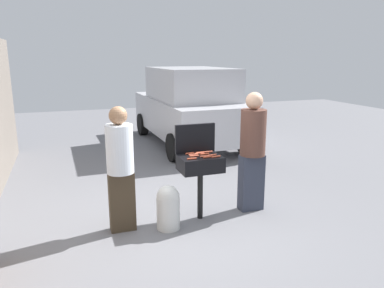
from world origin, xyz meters
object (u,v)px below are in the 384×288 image
at_px(hot_dog_7, 205,154).
at_px(hot_dog_2, 190,153).
at_px(hot_dog_4, 192,159).
at_px(person_right, 253,148).
at_px(hot_dog_5, 208,157).
at_px(hot_dog_9, 216,157).
at_px(hot_dog_0, 212,155).
at_px(hot_dog_10, 208,152).
at_px(propane_tank, 168,206).
at_px(person_left, 120,165).
at_px(hot_dog_11, 200,153).
at_px(hot_dog_1, 193,155).
at_px(bbq_grill, 200,166).
at_px(hot_dog_8, 194,156).
at_px(hot_dog_6, 205,156).
at_px(hot_dog_3, 200,153).
at_px(parked_minivan, 189,106).

bearing_deg(hot_dog_7, hot_dog_2, 149.95).
bearing_deg(hot_dog_4, person_right, 10.27).
relative_size(hot_dog_5, hot_dog_9, 1.00).
height_order(hot_dog_0, hot_dog_10, same).
height_order(propane_tank, person_left, person_left).
xyz_separation_m(hot_dog_10, hot_dog_11, (-0.13, 0.00, 0.00)).
xyz_separation_m(hot_dog_5, person_right, (0.79, 0.18, 0.03)).
height_order(hot_dog_1, person_left, person_left).
bearing_deg(hot_dog_4, hot_dog_7, 33.49).
bearing_deg(bbq_grill, hot_dog_11, 72.08).
bearing_deg(person_left, person_right, 7.88).
bearing_deg(hot_dog_1, hot_dog_9, -37.54).
height_order(hot_dog_8, person_right, person_right).
distance_m(hot_dog_6, hot_dog_7, 0.12).
xyz_separation_m(bbq_grill, hot_dog_6, (0.03, -0.08, 0.16)).
relative_size(hot_dog_2, propane_tank, 0.21).
distance_m(bbq_grill, hot_dog_3, 0.18).
relative_size(hot_dog_2, parked_minivan, 0.03).
xyz_separation_m(bbq_grill, parked_minivan, (1.38, 4.51, 0.23)).
bearing_deg(hot_dog_10, hot_dog_11, 179.60).
bearing_deg(hot_dog_7, hot_dog_4, -146.51).
bearing_deg(hot_dog_6, person_left, 175.84).
xyz_separation_m(hot_dog_1, hot_dog_11, (0.13, 0.07, 0.00)).
height_order(hot_dog_6, person_right, person_right).
distance_m(bbq_grill, hot_dog_7, 0.18).
bearing_deg(hot_dog_11, hot_dog_5, -85.94).
distance_m(hot_dog_0, hot_dog_8, 0.26).
xyz_separation_m(hot_dog_0, person_left, (-1.28, 0.06, -0.03)).
xyz_separation_m(hot_dog_2, hot_dog_6, (0.14, -0.22, 0.00)).
relative_size(hot_dog_9, hot_dog_11, 1.00).
bearing_deg(parked_minivan, person_right, 82.09).
distance_m(bbq_grill, parked_minivan, 4.72).
distance_m(hot_dog_2, parked_minivan, 4.62).
bearing_deg(hot_dog_5, hot_dog_7, 83.20).
distance_m(hot_dog_4, hot_dog_10, 0.44).
xyz_separation_m(hot_dog_2, hot_dog_11, (0.15, -0.01, 0.00)).
bearing_deg(hot_dog_11, hot_dog_8, -133.58).
bearing_deg(hot_dog_11, hot_dog_10, -0.40).
bearing_deg(person_right, hot_dog_5, 21.21).
height_order(hot_dog_9, propane_tank, hot_dog_9).
height_order(hot_dog_6, hot_dog_9, same).
bearing_deg(person_left, hot_dog_6, 2.38).
bearing_deg(hot_dog_2, bbq_grill, -51.96).
distance_m(hot_dog_7, person_right, 0.77).
distance_m(hot_dog_8, person_right, 0.95).
relative_size(hot_dog_0, hot_dog_8, 1.00).
height_order(hot_dog_4, hot_dog_9, same).
bearing_deg(hot_dog_0, hot_dog_8, 171.09).
relative_size(hot_dog_0, hot_dog_5, 1.00).
bearing_deg(propane_tank, hot_dog_0, 9.26).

